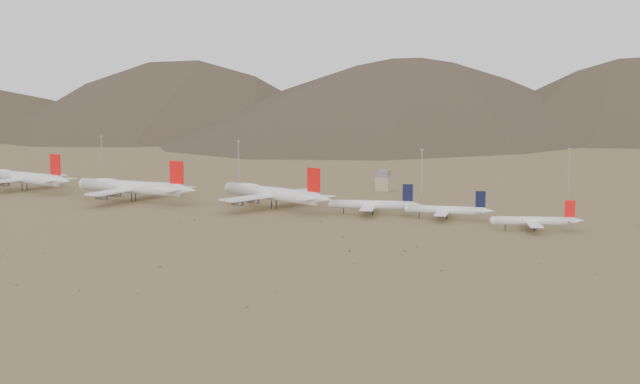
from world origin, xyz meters
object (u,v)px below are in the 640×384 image
at_px(narrowbody_a, 373,205).
at_px(widebody_east, 273,193).
at_px(widebody_west, 23,177).
at_px(widebody_centre, 132,187).
at_px(narrowbody_b, 448,210).
at_px(control_tower, 384,182).

bearing_deg(narrowbody_a, widebody_east, 167.41).
bearing_deg(widebody_west, widebody_centre, 2.47).
xyz_separation_m(narrowbody_a, narrowbody_b, (36.17, 0.30, -0.41)).
relative_size(widebody_west, widebody_centre, 0.99).
bearing_deg(widebody_centre, widebody_east, 8.14).
xyz_separation_m(widebody_east, narrowbody_b, (88.59, 3.01, -3.27)).
height_order(widebody_east, control_tower, widebody_east).
bearing_deg(widebody_east, narrowbody_b, 21.19).
distance_m(widebody_east, narrowbody_b, 88.70).
bearing_deg(control_tower, narrowbody_b, -53.71).
bearing_deg(narrowbody_b, widebody_east, 171.97).
bearing_deg(widebody_east, narrowbody_a, 22.20).
height_order(widebody_centre, narrowbody_a, widebody_centre).
xyz_separation_m(widebody_east, narrowbody_a, (52.42, 2.71, -2.86)).
relative_size(widebody_west, control_tower, 6.25).
xyz_separation_m(widebody_west, widebody_centre, (84.19, -10.98, 0.03)).
distance_m(widebody_west, narrowbody_a, 215.35).
height_order(narrowbody_a, control_tower, narrowbody_a).
bearing_deg(control_tower, widebody_centre, -136.80).
xyz_separation_m(narrowbody_b, control_tower, (-63.46, 86.42, 0.90)).
height_order(widebody_west, widebody_centre, widebody_centre).
bearing_deg(narrowbody_b, widebody_west, 170.04).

